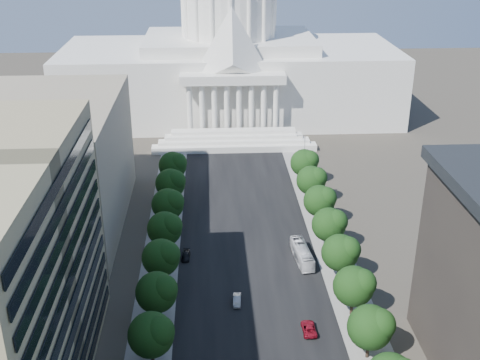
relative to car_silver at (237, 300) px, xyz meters
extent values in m
cube|color=black|center=(3.21, 25.47, -0.70)|extent=(30.00, 260.00, 0.01)
cube|color=gray|center=(-15.79, 25.47, -0.70)|extent=(8.00, 260.00, 0.02)
cube|color=gray|center=(22.21, 25.47, -0.70)|extent=(8.00, 260.00, 0.02)
cube|color=white|center=(3.21, 120.47, 11.80)|extent=(120.00, 50.00, 25.00)
cube|color=white|center=(3.21, 120.47, 26.30)|extent=(60.00, 40.00, 4.00)
cube|color=white|center=(3.21, 93.47, 19.80)|extent=(34.00, 8.00, 3.00)
cylinder|color=white|center=(3.21, 120.47, 36.30)|extent=(32.00, 32.00, 16.00)
cube|color=gray|center=(-44.79, 35.47, 14.30)|extent=(38.00, 52.00, 30.00)
cylinder|color=#33261C|center=(-14.79, -16.53, 0.77)|extent=(0.56, 0.56, 2.94)
sphere|color=black|center=(-14.79, -16.53, 5.47)|extent=(7.60, 7.60, 7.60)
sphere|color=black|center=(-13.46, -17.29, 6.61)|extent=(5.32, 5.32, 5.32)
cylinder|color=#33261C|center=(-14.79, -4.53, 0.77)|extent=(0.56, 0.56, 2.94)
sphere|color=black|center=(-14.79, -4.53, 5.47)|extent=(7.60, 7.60, 7.60)
sphere|color=black|center=(-13.46, -5.29, 6.61)|extent=(5.32, 5.32, 5.32)
cylinder|color=#33261C|center=(-14.79, 7.47, 0.77)|extent=(0.56, 0.56, 2.94)
sphere|color=black|center=(-14.79, 7.47, 5.47)|extent=(7.60, 7.60, 7.60)
sphere|color=black|center=(-13.46, 6.71, 6.61)|extent=(5.32, 5.32, 5.32)
cylinder|color=#33261C|center=(-14.79, 19.47, 0.77)|extent=(0.56, 0.56, 2.94)
sphere|color=black|center=(-14.79, 19.47, 5.47)|extent=(7.60, 7.60, 7.60)
sphere|color=black|center=(-13.46, 18.71, 6.61)|extent=(5.32, 5.32, 5.32)
cylinder|color=#33261C|center=(-14.79, 31.47, 0.77)|extent=(0.56, 0.56, 2.94)
sphere|color=black|center=(-14.79, 31.47, 5.47)|extent=(7.60, 7.60, 7.60)
sphere|color=black|center=(-13.46, 30.71, 6.61)|extent=(5.32, 5.32, 5.32)
cylinder|color=#33261C|center=(-14.79, 43.47, 0.77)|extent=(0.56, 0.56, 2.94)
sphere|color=black|center=(-14.79, 43.47, 5.47)|extent=(7.60, 7.60, 7.60)
sphere|color=black|center=(-13.46, 42.71, 6.61)|extent=(5.32, 5.32, 5.32)
cylinder|color=#33261C|center=(-14.79, 55.47, 0.77)|extent=(0.56, 0.56, 2.94)
sphere|color=black|center=(-14.79, 55.47, 5.47)|extent=(7.60, 7.60, 7.60)
sphere|color=black|center=(-13.46, 54.71, 6.61)|extent=(5.32, 5.32, 5.32)
cylinder|color=#33261C|center=(21.21, -16.53, 0.77)|extent=(0.56, 0.56, 2.94)
sphere|color=black|center=(21.21, -16.53, 5.47)|extent=(7.60, 7.60, 7.60)
sphere|color=black|center=(22.54, -17.29, 6.61)|extent=(5.32, 5.32, 5.32)
cylinder|color=#33261C|center=(21.21, -4.53, 0.77)|extent=(0.56, 0.56, 2.94)
sphere|color=black|center=(21.21, -4.53, 5.47)|extent=(7.60, 7.60, 7.60)
sphere|color=black|center=(22.54, -5.29, 6.61)|extent=(5.32, 5.32, 5.32)
cylinder|color=#33261C|center=(21.21, 7.47, 0.77)|extent=(0.56, 0.56, 2.94)
sphere|color=black|center=(21.21, 7.47, 5.47)|extent=(7.60, 7.60, 7.60)
sphere|color=black|center=(22.54, 6.71, 6.61)|extent=(5.32, 5.32, 5.32)
cylinder|color=#33261C|center=(21.21, 19.47, 0.77)|extent=(0.56, 0.56, 2.94)
sphere|color=black|center=(21.21, 19.47, 5.47)|extent=(7.60, 7.60, 7.60)
sphere|color=black|center=(22.54, 18.71, 6.61)|extent=(5.32, 5.32, 5.32)
cylinder|color=#33261C|center=(21.21, 31.47, 0.77)|extent=(0.56, 0.56, 2.94)
sphere|color=black|center=(21.21, 31.47, 5.47)|extent=(7.60, 7.60, 7.60)
sphere|color=black|center=(22.54, 30.71, 6.61)|extent=(5.32, 5.32, 5.32)
cylinder|color=#33261C|center=(21.21, 43.47, 0.77)|extent=(0.56, 0.56, 2.94)
sphere|color=black|center=(21.21, 43.47, 5.47)|extent=(7.60, 7.60, 7.60)
sphere|color=black|center=(22.54, 42.71, 6.61)|extent=(5.32, 5.32, 5.32)
cylinder|color=#33261C|center=(21.21, 55.47, 0.77)|extent=(0.56, 0.56, 2.94)
sphere|color=black|center=(21.21, 55.47, 5.47)|extent=(7.60, 7.60, 7.60)
sphere|color=black|center=(22.54, 54.71, 6.61)|extent=(5.32, 5.32, 5.32)
cylinder|color=gray|center=(23.71, -4.53, 3.80)|extent=(0.18, 0.18, 9.00)
cylinder|color=gray|center=(22.51, -4.53, 8.10)|extent=(2.40, 0.14, 0.14)
sphere|color=gray|center=(21.41, -4.53, 8.00)|extent=(0.44, 0.44, 0.44)
cylinder|color=gray|center=(23.71, 20.47, 3.80)|extent=(0.18, 0.18, 9.00)
cylinder|color=gray|center=(22.51, 20.47, 8.10)|extent=(2.40, 0.14, 0.14)
sphere|color=gray|center=(21.41, 20.47, 8.00)|extent=(0.44, 0.44, 0.44)
cylinder|color=gray|center=(23.71, 45.47, 3.80)|extent=(0.18, 0.18, 9.00)
cylinder|color=gray|center=(22.51, 45.47, 8.10)|extent=(2.40, 0.14, 0.14)
sphere|color=gray|center=(21.41, 45.47, 8.00)|extent=(0.44, 0.44, 0.44)
cylinder|color=gray|center=(23.71, 70.47, 3.80)|extent=(0.18, 0.18, 9.00)
cylinder|color=gray|center=(22.51, 70.47, 8.10)|extent=(2.40, 0.14, 0.14)
sphere|color=gray|center=(21.41, 70.47, 8.00)|extent=(0.44, 0.44, 0.44)
imported|color=#999AA0|center=(0.00, 0.00, 0.00)|extent=(1.72, 4.33, 1.40)
imported|color=maroon|center=(12.44, -9.31, 0.02)|extent=(2.45, 5.21, 1.44)
imported|color=black|center=(-10.29, 17.10, -0.07)|extent=(2.02, 4.47, 1.27)
imported|color=white|center=(14.81, 14.95, 0.95)|extent=(3.87, 12.05, 3.30)
camera|label=1|loc=(-4.59, -96.17, 67.88)|focal=45.00mm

